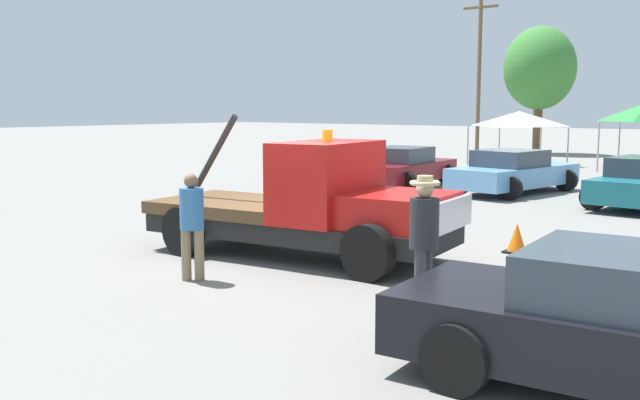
{
  "coord_description": "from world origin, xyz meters",
  "views": [
    {
      "loc": [
        8.02,
        -9.54,
        2.64
      ],
      "look_at": [
        0.5,
        0.0,
        1.05
      ],
      "focal_mm": 40.0,
      "sensor_mm": 36.0,
      "label": 1
    }
  ],
  "objects_px": {
    "tow_truck": "(314,208)",
    "tree_left": "(540,69)",
    "person_near_truck": "(424,232)",
    "traffic_cone": "(517,239)",
    "parked_car_skyblue": "(513,172)",
    "canopy_tent_white": "(519,119)",
    "person_at_hood": "(192,219)",
    "parked_car_maroon": "(402,168)",
    "parked_car_tan": "(328,161)",
    "utility_pole": "(479,66)"
  },
  "relations": [
    {
      "from": "tow_truck",
      "to": "tree_left",
      "type": "distance_m",
      "value": 30.89
    },
    {
      "from": "person_near_truck",
      "to": "traffic_cone",
      "type": "bearing_deg",
      "value": -90.32
    },
    {
      "from": "parked_car_skyblue",
      "to": "traffic_cone",
      "type": "distance_m",
      "value": 9.35
    },
    {
      "from": "tow_truck",
      "to": "parked_car_skyblue",
      "type": "relative_size",
      "value": 1.17
    },
    {
      "from": "canopy_tent_white",
      "to": "tree_left",
      "type": "distance_m",
      "value": 8.46
    },
    {
      "from": "person_at_hood",
      "to": "tow_truck",
      "type": "bearing_deg",
      "value": 133.01
    },
    {
      "from": "person_near_truck",
      "to": "parked_car_maroon",
      "type": "bearing_deg",
      "value": -64.73
    },
    {
      "from": "parked_car_tan",
      "to": "utility_pole",
      "type": "distance_m",
      "value": 19.78
    },
    {
      "from": "canopy_tent_white",
      "to": "tree_left",
      "type": "height_order",
      "value": "tree_left"
    },
    {
      "from": "tree_left",
      "to": "traffic_cone",
      "type": "bearing_deg",
      "value": -69.25
    },
    {
      "from": "canopy_tent_white",
      "to": "traffic_cone",
      "type": "bearing_deg",
      "value": -67.23
    },
    {
      "from": "parked_car_skyblue",
      "to": "traffic_cone",
      "type": "xyz_separation_m",
      "value": [
        3.75,
        -8.55,
        -0.4
      ]
    },
    {
      "from": "parked_car_maroon",
      "to": "canopy_tent_white",
      "type": "xyz_separation_m",
      "value": [
        -0.83,
        11.47,
        1.44
      ]
    },
    {
      "from": "traffic_cone",
      "to": "tow_truck",
      "type": "bearing_deg",
      "value": -134.68
    },
    {
      "from": "canopy_tent_white",
      "to": "utility_pole",
      "type": "relative_size",
      "value": 0.36
    },
    {
      "from": "parked_car_tan",
      "to": "parked_car_maroon",
      "type": "distance_m",
      "value": 3.62
    },
    {
      "from": "parked_car_tan",
      "to": "person_at_hood",
      "type": "bearing_deg",
      "value": -150.89
    },
    {
      "from": "person_at_hood",
      "to": "canopy_tent_white",
      "type": "xyz_separation_m",
      "value": [
        -5.04,
        24.36,
        1.14
      ]
    },
    {
      "from": "person_near_truck",
      "to": "traffic_cone",
      "type": "distance_m",
      "value": 4.42
    },
    {
      "from": "parked_car_maroon",
      "to": "canopy_tent_white",
      "type": "bearing_deg",
      "value": -0.77
    },
    {
      "from": "tow_truck",
      "to": "tree_left",
      "type": "relative_size",
      "value": 0.82
    },
    {
      "from": "parked_car_tan",
      "to": "tree_left",
      "type": "bearing_deg",
      "value": -2.66
    },
    {
      "from": "parked_car_tan",
      "to": "parked_car_skyblue",
      "type": "bearing_deg",
      "value": -90.19
    },
    {
      "from": "parked_car_tan",
      "to": "traffic_cone",
      "type": "distance_m",
      "value": 13.77
    },
    {
      "from": "person_at_hood",
      "to": "utility_pole",
      "type": "xyz_separation_m",
      "value": [
        -11.06,
        32.52,
        4.12
      ]
    },
    {
      "from": "parked_car_maroon",
      "to": "traffic_cone",
      "type": "bearing_deg",
      "value": -142.02
    },
    {
      "from": "tow_truck",
      "to": "person_near_truck",
      "type": "height_order",
      "value": "tow_truck"
    },
    {
      "from": "utility_pole",
      "to": "traffic_cone",
      "type": "bearing_deg",
      "value": -62.79
    },
    {
      "from": "parked_car_skyblue",
      "to": "canopy_tent_white",
      "type": "bearing_deg",
      "value": 30.69
    },
    {
      "from": "person_near_truck",
      "to": "person_at_hood",
      "type": "distance_m",
      "value": 3.68
    },
    {
      "from": "tree_left",
      "to": "utility_pole",
      "type": "height_order",
      "value": "utility_pole"
    },
    {
      "from": "tow_truck",
      "to": "canopy_tent_white",
      "type": "distance_m",
      "value": 22.66
    },
    {
      "from": "tree_left",
      "to": "canopy_tent_white",
      "type": "bearing_deg",
      "value": -74.51
    },
    {
      "from": "person_near_truck",
      "to": "utility_pole",
      "type": "height_order",
      "value": "utility_pole"
    },
    {
      "from": "parked_car_skyblue",
      "to": "utility_pole",
      "type": "height_order",
      "value": "utility_pole"
    },
    {
      "from": "tow_truck",
      "to": "tree_left",
      "type": "xyz_separation_m",
      "value": [
        -7.64,
        29.69,
        3.86
      ]
    },
    {
      "from": "canopy_tent_white",
      "to": "traffic_cone",
      "type": "height_order",
      "value": "canopy_tent_white"
    },
    {
      "from": "tow_truck",
      "to": "parked_car_maroon",
      "type": "bearing_deg",
      "value": 106.56
    },
    {
      "from": "tow_truck",
      "to": "traffic_cone",
      "type": "distance_m",
      "value": 3.77
    },
    {
      "from": "person_near_truck",
      "to": "tree_left",
      "type": "relative_size",
      "value": 0.25
    },
    {
      "from": "tree_left",
      "to": "utility_pole",
      "type": "relative_size",
      "value": 0.74
    },
    {
      "from": "person_at_hood",
      "to": "tree_left",
      "type": "relative_size",
      "value": 0.23
    },
    {
      "from": "parked_car_skyblue",
      "to": "tree_left",
      "type": "relative_size",
      "value": 0.7
    },
    {
      "from": "canopy_tent_white",
      "to": "traffic_cone",
      "type": "distance_m",
      "value": 21.02
    },
    {
      "from": "tree_left",
      "to": "traffic_cone",
      "type": "distance_m",
      "value": 29.27
    },
    {
      "from": "traffic_cone",
      "to": "utility_pole",
      "type": "bearing_deg",
      "value": 117.21
    },
    {
      "from": "tow_truck",
      "to": "utility_pole",
      "type": "bearing_deg",
      "value": 103.48
    },
    {
      "from": "person_near_truck",
      "to": "canopy_tent_white",
      "type": "height_order",
      "value": "canopy_tent_white"
    },
    {
      "from": "canopy_tent_white",
      "to": "traffic_cone",
      "type": "relative_size",
      "value": 6.33
    },
    {
      "from": "person_at_hood",
      "to": "tree_left",
      "type": "distance_m",
      "value": 33.11
    }
  ]
}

